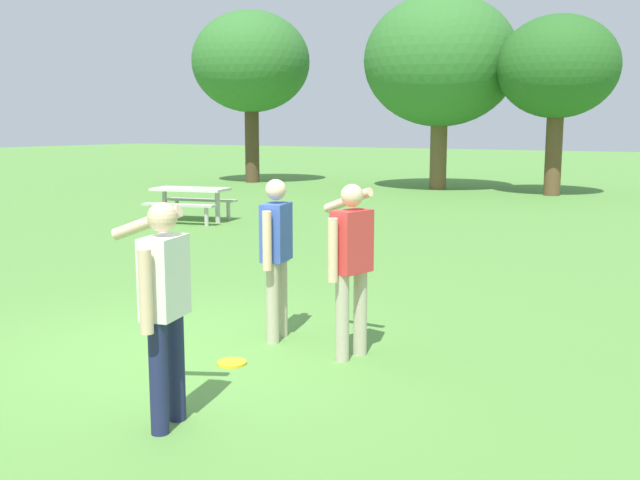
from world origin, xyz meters
name	(u,v)px	position (x,y,z in m)	size (l,w,h in m)	color
ground_plane	(183,351)	(0.00, 0.00, 0.00)	(120.00, 120.00, 0.00)	#568E3D
person_thrower	(163,297)	(1.11, -1.44, 0.96)	(0.77, 0.60, 1.64)	#1E234C
person_catcher	(276,249)	(0.56, 0.80, 0.94)	(0.31, 0.59, 1.64)	#B7AD93
person_bystander	(351,257)	(1.48, 0.66, 0.96)	(0.65, 0.71, 1.64)	#B7AD93
frisbee	(232,363)	(0.65, -0.08, 0.01)	(0.27, 0.27, 0.03)	yellow
picnic_table_near	(191,197)	(-6.33, 7.49, 0.56)	(1.99, 1.78, 0.77)	beige
tree_tall_left	(251,63)	(-12.04, 17.69, 4.49)	(4.42, 4.42, 6.41)	#4C3823
tree_broad_center	(441,61)	(-4.75, 18.41, 4.28)	(5.13, 5.13, 6.48)	brown
tree_far_right	(558,68)	(-0.84, 18.13, 3.89)	(3.66, 3.66, 5.49)	brown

